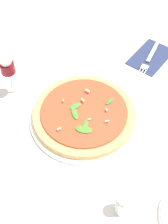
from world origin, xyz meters
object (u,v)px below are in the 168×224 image
at_px(pizza_arugula_main, 84,115).
at_px(wine_glass, 6,63).
at_px(shaker_pepper, 123,204).
at_px(fork, 150,57).

distance_m(pizza_arugula_main, wine_glass, 0.26).
distance_m(wine_glass, shaker_pepper, 0.48).
bearing_deg(pizza_arugula_main, fork, 159.53).
relative_size(pizza_arugula_main, fork, 1.51).
xyz_separation_m(wine_glass, fork, (-0.29, 0.35, -0.11)).
relative_size(fork, shaker_pepper, 2.99).
bearing_deg(fork, wine_glass, -44.59).
bearing_deg(fork, shaker_pepper, 11.52).
distance_m(wine_glass, fork, 0.47).
relative_size(wine_glass, shaker_pepper, 2.64).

